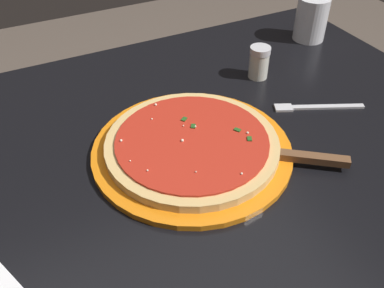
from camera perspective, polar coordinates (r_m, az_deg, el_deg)
The scene contains 7 objects.
restaurant_table at distance 0.91m, azimuth 0.92°, elevation -5.18°, with size 1.13×0.82×0.76m.
serving_plate at distance 0.77m, azimuth -0.00°, elevation -0.82°, with size 0.36×0.36×0.01m, color orange.
pizza at distance 0.76m, azimuth 0.00°, elevation 0.05°, with size 0.31×0.31×0.02m.
pizza_server at distance 0.76m, azimuth 12.71°, elevation -1.62°, with size 0.20×0.17×0.01m.
cup_tall_drink at distance 1.18m, azimuth 15.74°, elevation 15.90°, with size 0.08×0.08×0.11m, color silver.
fork at distance 0.92m, azimuth 16.03°, elevation 4.79°, with size 0.18×0.09×0.00m.
parmesan_shaker at distance 0.98m, azimuth 9.01°, elevation 10.82°, with size 0.05×0.05×0.07m.
Camera 1 is at (0.30, 0.57, 1.27)m, focal length 39.66 mm.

